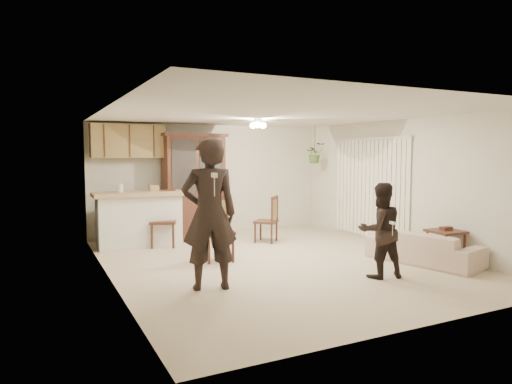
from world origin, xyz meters
name	(u,v)px	position (x,y,z in m)	size (l,w,h in m)	color
floor	(279,262)	(0.00, 0.00, 0.00)	(6.50, 6.50, 0.00)	beige
ceiling	(279,114)	(0.00, 0.00, 2.50)	(5.50, 6.50, 0.02)	silver
wall_back	(211,179)	(0.00, 3.25, 1.25)	(5.50, 0.02, 2.50)	beige
wall_front	(430,210)	(0.00, -3.25, 1.25)	(5.50, 0.02, 2.50)	beige
wall_left	(109,195)	(-2.75, 0.00, 1.25)	(0.02, 6.50, 2.50)	beige
wall_right	(402,184)	(2.75, 0.00, 1.25)	(0.02, 6.50, 2.50)	beige
breakfast_bar	(139,221)	(-1.85, 2.35, 0.50)	(1.60, 0.55, 1.00)	silver
bar_top	(139,194)	(-1.85, 2.35, 1.05)	(1.75, 0.70, 0.08)	tan
upper_cabinets	(128,141)	(-1.90, 3.07, 2.10)	(1.50, 0.34, 0.70)	olive
vertical_blinds	(370,188)	(2.71, 0.90, 1.10)	(0.06, 2.30, 2.10)	white
ceiling_fixture	(258,124)	(0.20, 1.20, 2.40)	(0.36, 0.36, 0.20)	#FFE9BF
hanging_plant	(315,153)	(2.30, 2.40, 1.85)	(0.43, 0.37, 0.48)	#2F5723
plant_cord	(315,139)	(2.30, 2.40, 2.17)	(0.01, 0.01, 0.65)	black
sofa	(424,242)	(2.14, -1.16, 0.37)	(1.87, 0.73, 0.73)	#F1E7C6
adult	(209,223)	(-1.60, -0.95, 0.90)	(0.66, 0.43, 1.80)	black
child	(380,232)	(0.87, -1.52, 0.68)	(0.66, 0.51, 1.35)	black
china_hutch	(194,186)	(-0.53, 2.91, 1.12)	(1.47, 0.62, 2.27)	#391C14
side_table	(445,246)	(2.45, -1.34, 0.29)	(0.54, 0.54, 0.63)	#391C14
chair_bar	(218,242)	(-0.89, 0.53, 0.32)	(0.57, 0.57, 1.13)	#391C14
chair_hutch_left	(164,231)	(-1.43, 2.13, 0.32)	(0.64, 0.64, 1.12)	#391C14
chair_hutch_right	(266,229)	(0.60, 1.63, 0.27)	(0.61, 0.61, 0.97)	#391C14
controller_adult	(214,175)	(-1.70, -1.42, 1.58)	(0.05, 0.18, 0.05)	white
controller_child	(393,223)	(0.81, -1.84, 0.87)	(0.04, 0.12, 0.04)	white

